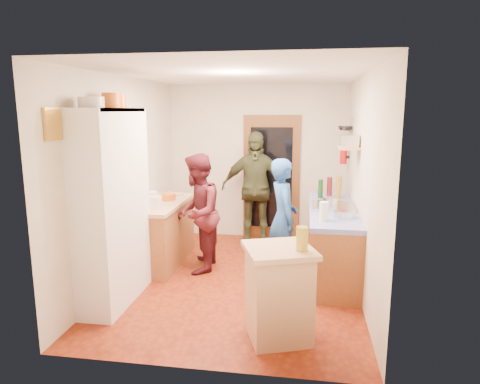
% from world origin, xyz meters
% --- Properties ---
extents(floor, '(3.00, 4.00, 0.02)m').
position_xyz_m(floor, '(0.00, 0.00, -0.01)').
color(floor, maroon).
rests_on(floor, ground).
extents(ceiling, '(3.00, 4.00, 0.02)m').
position_xyz_m(ceiling, '(0.00, 0.00, 2.61)').
color(ceiling, silver).
rests_on(ceiling, ground).
extents(wall_back, '(3.00, 0.02, 2.60)m').
position_xyz_m(wall_back, '(0.00, 2.01, 1.30)').
color(wall_back, beige).
rests_on(wall_back, ground).
extents(wall_front, '(3.00, 0.02, 2.60)m').
position_xyz_m(wall_front, '(0.00, -2.01, 1.30)').
color(wall_front, beige).
rests_on(wall_front, ground).
extents(wall_left, '(0.02, 4.00, 2.60)m').
position_xyz_m(wall_left, '(-1.51, 0.00, 1.30)').
color(wall_left, beige).
rests_on(wall_left, ground).
extents(wall_right, '(0.02, 4.00, 2.60)m').
position_xyz_m(wall_right, '(1.51, 0.00, 1.30)').
color(wall_right, beige).
rests_on(wall_right, ground).
extents(door_frame, '(0.95, 0.06, 2.10)m').
position_xyz_m(door_frame, '(0.25, 1.97, 1.05)').
color(door_frame, brown).
rests_on(door_frame, ground).
extents(door_glass, '(0.70, 0.02, 1.70)m').
position_xyz_m(door_glass, '(0.25, 1.94, 1.05)').
color(door_glass, black).
rests_on(door_glass, door_frame).
extents(hutch_body, '(0.40, 1.20, 2.20)m').
position_xyz_m(hutch_body, '(-1.30, -0.80, 1.10)').
color(hutch_body, white).
rests_on(hutch_body, ground).
extents(hutch_top_shelf, '(0.40, 1.14, 0.04)m').
position_xyz_m(hutch_top_shelf, '(-1.30, -0.80, 2.18)').
color(hutch_top_shelf, white).
rests_on(hutch_top_shelf, hutch_body).
extents(plate_stack, '(0.26, 0.26, 0.11)m').
position_xyz_m(plate_stack, '(-1.30, -1.15, 2.25)').
color(plate_stack, white).
rests_on(plate_stack, hutch_top_shelf).
extents(orange_pot_a, '(0.20, 0.20, 0.16)m').
position_xyz_m(orange_pot_a, '(-1.30, -0.69, 2.28)').
color(orange_pot_a, orange).
rests_on(orange_pot_a, hutch_top_shelf).
extents(orange_pot_b, '(0.16, 0.16, 0.14)m').
position_xyz_m(orange_pot_b, '(-1.30, -0.50, 2.27)').
color(orange_pot_b, orange).
rests_on(orange_pot_b, hutch_top_shelf).
extents(left_counter_base, '(0.60, 1.40, 0.85)m').
position_xyz_m(left_counter_base, '(-1.20, 0.45, 0.42)').
color(left_counter_base, '#97592D').
rests_on(left_counter_base, ground).
extents(left_counter_top, '(0.64, 1.44, 0.05)m').
position_xyz_m(left_counter_top, '(-1.20, 0.45, 0.88)').
color(left_counter_top, tan).
rests_on(left_counter_top, left_counter_base).
extents(toaster, '(0.23, 0.17, 0.16)m').
position_xyz_m(toaster, '(-1.15, 0.06, 0.98)').
color(toaster, white).
rests_on(toaster, left_counter_top).
extents(kettle, '(0.20, 0.20, 0.18)m').
position_xyz_m(kettle, '(-1.25, 0.27, 0.99)').
color(kettle, white).
rests_on(kettle, left_counter_top).
extents(orange_bowl, '(0.26, 0.26, 0.09)m').
position_xyz_m(orange_bowl, '(-1.12, 0.59, 0.95)').
color(orange_bowl, orange).
rests_on(orange_bowl, left_counter_top).
extents(chopping_board, '(0.31, 0.24, 0.02)m').
position_xyz_m(chopping_board, '(-1.18, 1.00, 0.91)').
color(chopping_board, tan).
rests_on(chopping_board, left_counter_top).
extents(right_counter_base, '(0.60, 2.20, 0.84)m').
position_xyz_m(right_counter_base, '(1.20, 0.50, 0.42)').
color(right_counter_base, '#97592D').
rests_on(right_counter_base, ground).
extents(right_counter_top, '(0.62, 2.22, 0.06)m').
position_xyz_m(right_counter_top, '(1.20, 0.50, 0.87)').
color(right_counter_top, '#1627C0').
rests_on(right_counter_top, right_counter_base).
extents(hob, '(0.55, 0.58, 0.04)m').
position_xyz_m(hob, '(1.20, 0.47, 0.92)').
color(hob, silver).
rests_on(hob, right_counter_top).
extents(pot_on_hob, '(0.18, 0.18, 0.12)m').
position_xyz_m(pot_on_hob, '(1.15, 0.37, 1.00)').
color(pot_on_hob, silver).
rests_on(pot_on_hob, hob).
extents(bottle_a, '(0.09, 0.09, 0.27)m').
position_xyz_m(bottle_a, '(1.05, 1.10, 1.04)').
color(bottle_a, '#143F14').
rests_on(bottle_a, right_counter_top).
extents(bottle_b, '(0.09, 0.09, 0.31)m').
position_xyz_m(bottle_b, '(1.18, 1.12, 1.05)').
color(bottle_b, '#591419').
rests_on(bottle_b, right_counter_top).
extents(bottle_c, '(0.09, 0.09, 0.33)m').
position_xyz_m(bottle_c, '(1.31, 1.09, 1.07)').
color(bottle_c, olive).
rests_on(bottle_c, right_counter_top).
extents(paper_towel, '(0.11, 0.11, 0.23)m').
position_xyz_m(paper_towel, '(1.05, -0.24, 1.01)').
color(paper_towel, white).
rests_on(paper_towel, right_counter_top).
extents(mixing_bowl, '(0.28, 0.28, 0.09)m').
position_xyz_m(mixing_bowl, '(1.30, -0.07, 0.95)').
color(mixing_bowl, silver).
rests_on(mixing_bowl, right_counter_top).
extents(island_base, '(0.70, 0.70, 0.86)m').
position_xyz_m(island_base, '(0.60, -1.36, 0.43)').
color(island_base, tan).
rests_on(island_base, ground).
extents(island_top, '(0.79, 0.79, 0.05)m').
position_xyz_m(island_top, '(0.60, -1.36, 0.89)').
color(island_top, tan).
rests_on(island_top, island_base).
extents(cutting_board, '(0.42, 0.38, 0.02)m').
position_xyz_m(cutting_board, '(0.54, -1.33, 0.90)').
color(cutting_board, white).
rests_on(cutting_board, island_top).
extents(oil_jar, '(0.14, 0.14, 0.22)m').
position_xyz_m(oil_jar, '(0.81, -1.41, 1.02)').
color(oil_jar, '#AD9E2D').
rests_on(oil_jar, island_top).
extents(pan_rail, '(0.02, 0.65, 0.02)m').
position_xyz_m(pan_rail, '(1.46, 1.52, 2.05)').
color(pan_rail, silver).
rests_on(pan_rail, wall_right).
extents(pan_hang_a, '(0.18, 0.18, 0.05)m').
position_xyz_m(pan_hang_a, '(1.40, 1.35, 1.92)').
color(pan_hang_a, black).
rests_on(pan_hang_a, pan_rail).
extents(pan_hang_b, '(0.16, 0.16, 0.05)m').
position_xyz_m(pan_hang_b, '(1.40, 1.55, 1.90)').
color(pan_hang_b, black).
rests_on(pan_hang_b, pan_rail).
extents(pan_hang_c, '(0.17, 0.17, 0.05)m').
position_xyz_m(pan_hang_c, '(1.40, 1.75, 1.91)').
color(pan_hang_c, black).
rests_on(pan_hang_c, pan_rail).
extents(wall_shelf, '(0.26, 0.42, 0.03)m').
position_xyz_m(wall_shelf, '(1.37, 0.45, 1.70)').
color(wall_shelf, tan).
rests_on(wall_shelf, wall_right).
extents(radio, '(0.23, 0.30, 0.15)m').
position_xyz_m(radio, '(1.37, 0.45, 1.79)').
color(radio, silver).
rests_on(radio, wall_shelf).
extents(ext_bracket, '(0.06, 0.10, 0.04)m').
position_xyz_m(ext_bracket, '(1.47, 1.70, 1.45)').
color(ext_bracket, black).
rests_on(ext_bracket, wall_right).
extents(fire_extinguisher, '(0.11, 0.11, 0.32)m').
position_xyz_m(fire_extinguisher, '(1.41, 1.70, 1.50)').
color(fire_extinguisher, red).
rests_on(fire_extinguisher, wall_right).
extents(picture_frame, '(0.03, 0.25, 0.30)m').
position_xyz_m(picture_frame, '(-1.48, -1.55, 2.05)').
color(picture_frame, gold).
rests_on(picture_frame, wall_left).
extents(person_hob, '(0.52, 0.66, 1.57)m').
position_xyz_m(person_hob, '(0.59, 0.26, 0.78)').
color(person_hob, '#204F99').
rests_on(person_hob, ground).
extents(person_left, '(0.66, 0.82, 1.61)m').
position_xyz_m(person_left, '(-0.58, 0.30, 0.81)').
color(person_left, '#4C171E').
rests_on(person_left, ground).
extents(person_back, '(1.10, 0.49, 1.85)m').
position_xyz_m(person_back, '(0.03, 1.58, 0.92)').
color(person_back, '#353B22').
rests_on(person_back, ground).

